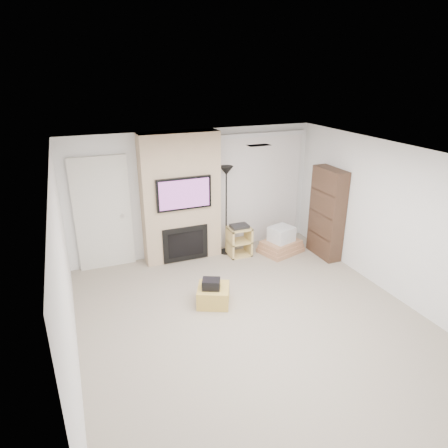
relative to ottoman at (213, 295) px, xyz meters
name	(u,v)px	position (x,y,z in m)	size (l,w,h in m)	color
floor	(254,322)	(0.38, -0.70, -0.15)	(5.00, 5.50, 0.00)	#A09483
ceiling	(259,158)	(0.38, -0.70, 2.35)	(5.00, 5.50, 0.00)	white
wall_back	(195,193)	(0.38, 2.05, 1.10)	(5.00, 2.50, 0.00)	white
wall_front	(408,379)	(0.38, -3.45, 1.10)	(5.00, 2.50, 0.00)	white
wall_left	(65,279)	(-2.12, -0.70, 1.10)	(5.50, 2.50, 0.00)	white
wall_right	(395,222)	(2.88, -0.70, 1.10)	(5.50, 2.50, 0.00)	white
hvac_vent	(259,145)	(0.78, 0.10, 2.35)	(0.35, 0.18, 0.01)	silver
ottoman	(213,295)	(0.00, 0.00, 0.00)	(0.50, 0.50, 0.30)	gold
black_bag	(211,284)	(-0.04, -0.02, 0.23)	(0.28, 0.22, 0.16)	black
fireplace_wall	(181,199)	(0.03, 1.84, 1.09)	(1.50, 0.47, 2.50)	tan
entry_door	(103,214)	(-1.41, 2.01, 0.90)	(1.02, 0.11, 2.14)	silver
vertical_blinds	(259,185)	(1.78, 2.00, 1.12)	(1.98, 0.10, 2.37)	silver
floor_lamp	(226,186)	(0.92, 1.72, 1.28)	(0.27, 0.27, 1.82)	black
av_stand	(239,239)	(1.12, 1.50, 0.20)	(0.45, 0.38, 0.66)	#DFC173
box_stack	(281,243)	(1.98, 1.31, 0.06)	(0.97, 0.83, 0.55)	tan
bookshelf	(327,213)	(2.72, 0.87, 0.75)	(0.30, 0.80, 1.80)	#38251A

